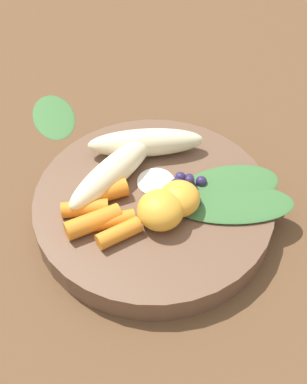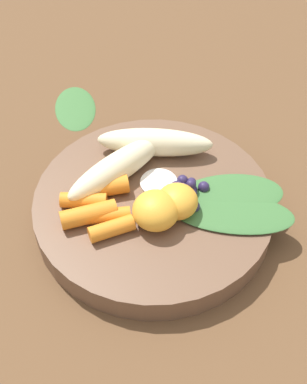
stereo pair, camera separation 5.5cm
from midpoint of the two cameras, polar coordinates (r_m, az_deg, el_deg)
ground_plane at (r=0.58m, az=2.71°, el=-2.79°), size 2.40×2.40×0.00m
bowl at (r=0.57m, az=2.76°, el=-1.83°), size 0.26×0.26×0.03m
banana_peeled_left at (r=0.57m, az=-1.22°, el=2.51°), size 0.13×0.10×0.03m
banana_peeled_right at (r=0.60m, az=2.81°, el=5.25°), size 0.06×0.13×0.03m
orange_segment_near at (r=0.54m, az=5.51°, el=-1.18°), size 0.04×0.04×0.03m
orange_segment_far at (r=0.53m, az=3.26°, el=-2.17°), size 0.05×0.05×0.04m
carrot_front at (r=0.56m, az=-2.54°, el=0.36°), size 0.04×0.05×0.02m
carrot_mid_left at (r=0.55m, az=-4.73°, el=-1.07°), size 0.03×0.05×0.02m
carrot_mid_right at (r=0.53m, az=-4.09°, el=-2.60°), size 0.05×0.06×0.02m
carrot_rear at (r=0.53m, az=-1.99°, el=-2.70°), size 0.03×0.05×0.02m
carrot_small at (r=0.52m, az=-1.55°, el=-4.15°), size 0.04×0.05×0.02m
blueberry_pile at (r=0.56m, az=6.50°, el=-0.10°), size 0.04×0.04×0.03m
coconut_shred_patch at (r=0.57m, az=3.72°, el=0.78°), size 0.04×0.04×0.00m
kale_leaf_left at (r=0.55m, az=11.25°, el=-2.49°), size 0.07×0.14×0.01m
kale_leaf_right at (r=0.57m, az=11.14°, el=-0.40°), size 0.09×0.13×0.01m
kale_leaf_stray at (r=0.72m, az=-6.28°, el=9.03°), size 0.11×0.09×0.01m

